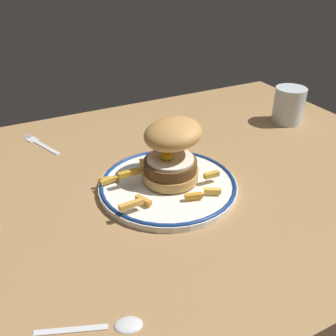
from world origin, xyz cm
name	(u,v)px	position (x,y,z in cm)	size (l,w,h in cm)	color
ground_plane	(155,187)	(0.00, 0.00, -2.00)	(118.16, 80.80, 4.00)	#9D7548
dinner_plate	(168,185)	(0.93, -4.21, 0.84)	(26.54, 26.54, 1.60)	white
burger	(172,149)	(2.50, -2.62, 7.39)	(13.06, 12.99, 11.91)	tan
fries_pile	(161,176)	(0.01, -3.20, 2.46)	(21.53, 18.61, 2.98)	gold
water_glass	(288,108)	(43.30, 10.02, 3.97)	(7.93, 7.93, 9.23)	silver
fork	(40,143)	(-17.61, 26.10, 0.18)	(6.48, 13.93, 0.36)	silver
spoon	(116,324)	(-18.50, -28.50, 0.36)	(13.03, 6.33, 0.90)	silver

